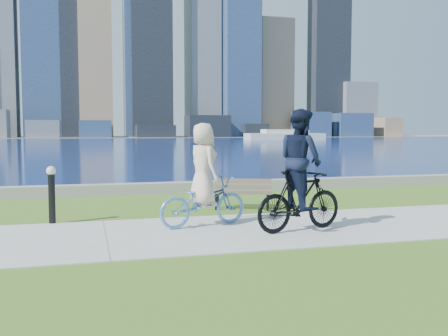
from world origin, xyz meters
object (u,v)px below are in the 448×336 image
(bollard_lamp, at_px, (52,191))
(park_bench, at_px, (242,191))
(cyclist_man, at_px, (300,180))
(cyclist_woman, at_px, (203,188))

(bollard_lamp, bearing_deg, park_bench, 10.80)
(park_bench, bearing_deg, cyclist_man, -63.91)
(park_bench, height_order, cyclist_man, cyclist_man)
(park_bench, bearing_deg, cyclist_woman, -104.49)
(park_bench, distance_m, cyclist_woman, 2.56)
(bollard_lamp, relative_size, cyclist_man, 0.52)
(cyclist_woman, relative_size, cyclist_man, 0.89)
(bollard_lamp, bearing_deg, cyclist_man, -24.33)
(cyclist_woman, xyz_separation_m, cyclist_man, (1.73, -0.98, 0.21))
(cyclist_man, bearing_deg, cyclist_woman, 46.51)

